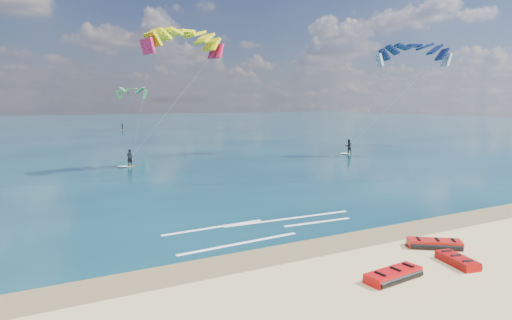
{
  "coord_description": "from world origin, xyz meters",
  "views": [
    {
      "loc": [
        -9.57,
        -13.59,
        6.77
      ],
      "look_at": [
        2.26,
        8.0,
        3.51
      ],
      "focal_mm": 32.0,
      "sensor_mm": 36.0,
      "label": 1
    }
  ],
  "objects": [
    {
      "name": "ground",
      "position": [
        0.0,
        40.0,
        0.0
      ],
      "size": [
        320.0,
        320.0,
        0.0
      ],
      "primitive_type": "plane",
      "color": "tan",
      "rests_on": "ground"
    },
    {
      "name": "wet_sand_strip",
      "position": [
        0.0,
        3.0,
        0.0
      ],
      "size": [
        320.0,
        2.4,
        0.01
      ],
      "primitive_type": "cube",
      "color": "brown",
      "rests_on": "ground"
    },
    {
      "name": "sea",
      "position": [
        0.0,
        104.0,
        0.02
      ],
      "size": [
        320.0,
        200.0,
        0.04
      ],
      "primitive_type": "cube",
      "color": "#092535",
      "rests_on": "ground"
    },
    {
      "name": "packed_kite_left",
      "position": [
        2.95,
        -1.59,
        0.0
      ],
      "size": [
        2.77,
        1.42,
        0.43
      ],
      "primitive_type": null,
      "rotation": [
        0.0,
        0.0,
        0.09
      ],
      "color": "red",
      "rests_on": "ground"
    },
    {
      "name": "packed_kite_mid",
      "position": [
        7.4,
        0.26,
        0.0
      ],
      "size": [
        2.8,
        2.51,
        0.44
      ],
      "primitive_type": null,
      "rotation": [
        0.0,
        0.0,
        -0.64
      ],
      "color": "red",
      "rests_on": "ground"
    },
    {
      "name": "packed_kite_right",
      "position": [
        6.46,
        -1.69,
        0.0
      ],
      "size": [
        1.56,
        2.33,
        0.4
      ],
      "primitive_type": null,
      "rotation": [
        0.0,
        0.0,
        1.34
      ],
      "color": "#A50807",
      "rests_on": "ground"
    },
    {
      "name": "kitesurfer_main",
      "position": [
        3.54,
        30.33,
        7.57
      ],
      "size": [
        11.21,
        7.14,
        14.68
      ],
      "rotation": [
        0.0,
        0.0,
        0.63
      ],
      "color": "gold",
      "rests_on": "sea"
    },
    {
      "name": "kitesurfer_far",
      "position": [
        30.67,
        28.0,
        7.55
      ],
      "size": [
        11.9,
        8.84,
        14.77
      ],
      "rotation": [
        0.0,
        0.0,
        0.23
      ],
      "color": "gold",
      "rests_on": "sea"
    },
    {
      "name": "shoreline_foam",
      "position": [
        2.17,
        6.85,
        0.04
      ],
      "size": [
        11.67,
        3.62,
        0.01
      ],
      "color": "white",
      "rests_on": "ground"
    }
  ]
}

